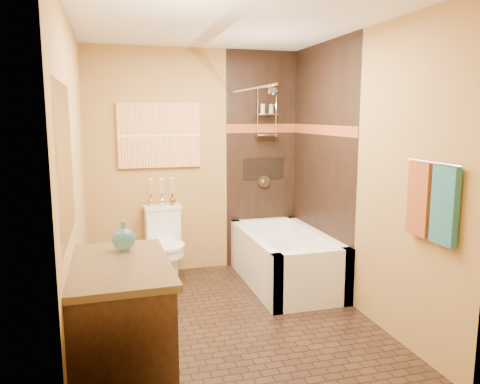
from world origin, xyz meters
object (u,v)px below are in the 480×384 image
object	(u,v)px
bathtub	(285,263)
vanity	(120,330)
sunset_painting	(159,136)
toilet	(165,244)

from	to	relation	value
bathtub	vanity	world-z (taller)	vanity
sunset_painting	bathtub	size ratio (longest dim) A/B	0.60
bathtub	vanity	size ratio (longest dim) A/B	1.48
toilet	vanity	bearing A→B (deg)	-109.21
sunset_painting	bathtub	bearing A→B (deg)	-30.98
vanity	toilet	bearing A→B (deg)	74.41
bathtub	sunset_painting	bearing A→B (deg)	149.02
bathtub	vanity	distance (m)	2.38
sunset_painting	vanity	xyz separation A→B (m)	(-0.52, -2.35, -1.11)
toilet	vanity	distance (m)	2.15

